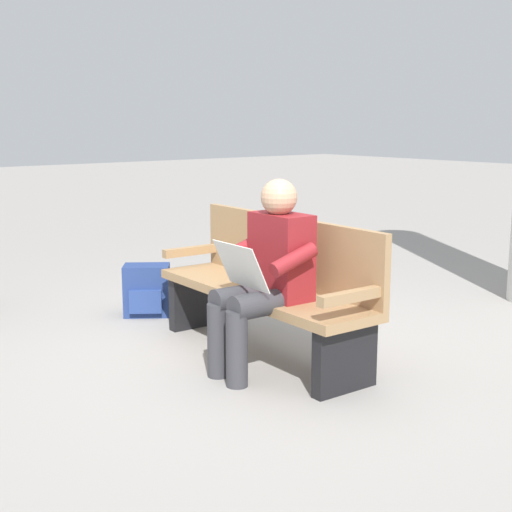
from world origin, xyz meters
The scene contains 4 objects.
ground_plane centered at (0.00, 0.00, 0.00)m, with size 40.00×40.00×0.00m, color gray.
bench_near centered at (0.00, -0.07, 0.46)m, with size 1.82×0.56×0.90m.
person_seated centered at (-0.27, 0.17, 0.63)m, with size 0.58×0.59×1.18m.
backpack centered at (1.31, 0.09, 0.20)m, with size 0.40×0.42×0.40m.
Camera 1 is at (-3.47, 2.82, 1.52)m, focal length 49.76 mm.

